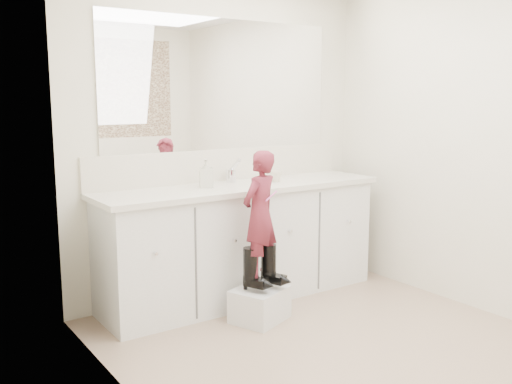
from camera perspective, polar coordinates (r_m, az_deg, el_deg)
floor at (r=3.66m, az=9.51°, el=-15.63°), size 3.00×3.00×0.00m
wall_back at (r=4.52m, az=-3.41°, el=5.08°), size 2.60×0.00×2.60m
wall_left at (r=2.60m, az=-10.86°, el=1.72°), size 0.00×3.00×3.00m
wall_right at (r=4.34m, az=22.44°, el=4.21°), size 0.00×3.00×3.00m
vanity_cabinet at (r=4.42m, az=-1.46°, el=-5.21°), size 2.20×0.55×0.85m
countertop at (r=4.32m, az=-1.37°, el=0.47°), size 2.28×0.58×0.04m
backsplash at (r=4.53m, az=-3.29°, el=2.73°), size 2.28×0.03×0.25m
mirror at (r=4.50m, az=-3.38°, el=10.67°), size 2.00×0.02×1.00m
faucet at (r=4.44m, az=-2.54°, el=1.64°), size 0.08×0.08×0.10m
cup at (r=4.46m, az=2.03°, el=1.58°), size 0.11×0.11×0.09m
soap_bottle at (r=4.19m, az=-5.03°, el=1.89°), size 0.12×0.13×0.21m
step_stool at (r=4.05m, az=0.38°, el=-11.17°), size 0.45×0.41×0.23m
boot_left at (r=3.93m, az=-0.52°, el=-7.74°), size 0.18×0.23×0.30m
boot_right at (r=4.01m, az=1.27°, el=-7.38°), size 0.18×0.23×0.30m
toddler at (r=3.87m, az=0.39°, el=-2.17°), size 0.37×0.31×0.86m
toothbrush at (r=3.86m, az=1.53°, el=-0.41°), size 0.13×0.06×0.06m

